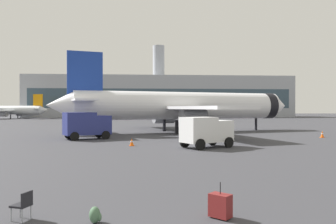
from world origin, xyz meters
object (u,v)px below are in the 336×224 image
safety_cone_near (218,126)px  safety_cone_far (132,142)px  rolling_suitcase (220,205)px  airplane_at_gate (182,106)px  cargo_van (206,131)px  airplane_taxiing (11,110)px  safety_cone_mid (322,134)px  gate_chair (23,204)px  traveller_backpack (95,215)px  service_truck (87,124)px

safety_cone_near → safety_cone_far: size_ratio=1.16×
safety_cone_near → rolling_suitcase: (-10.06, -45.14, 0.01)m
airplane_at_gate → cargo_van: size_ratio=7.30×
airplane_taxiing → cargo_van: size_ratio=5.36×
airplane_at_gate → safety_cone_mid: airplane_at_gate is taller
safety_cone_far → rolling_suitcase: (3.28, -20.23, 0.06)m
safety_cone_far → gate_chair: size_ratio=0.78×
airplane_at_gate → safety_cone_far: airplane_at_gate is taller
safety_cone_mid → safety_cone_near: bearing=114.0°
rolling_suitcase → traveller_backpack: size_ratio=2.29×
service_truck → safety_cone_near: bearing=44.4°
airplane_at_gate → traveller_backpack: (-6.95, -37.39, -3.42)m
cargo_van → safety_cone_far: 6.70m
safety_cone_far → gate_chair: 20.14m
safety_cone_mid → airplane_at_gate: bearing=145.7°
safety_cone_mid → traveller_backpack: (-21.80, -27.26, -0.16)m
safety_cone_near → traveller_backpack: bearing=-106.9°
traveller_backpack → gate_chair: (-2.18, 0.41, 0.27)m
airplane_taxiing → service_truck: bearing=-64.5°
safety_cone_mid → traveller_backpack: bearing=-128.6°
safety_cone_far → traveller_backpack: size_ratio=1.39×
safety_cone_near → gate_chair: bearing=-109.6°
service_truck → safety_cone_far: bearing=-53.9°
airplane_taxiing → traveller_backpack: airplane_taxiing is taller
safety_cone_mid → safety_cone_far: (-21.35, -6.88, -0.06)m
airplane_at_gate → rolling_suitcase: airplane_at_gate is taller
safety_cone_mid → safety_cone_far: bearing=-162.1°
cargo_van → safety_cone_near: bearing=75.3°
airplane_taxiing → safety_cone_near: 78.94m
rolling_suitcase → traveller_backpack: bearing=-177.7°
safety_cone_mid → gate_chair: gate_chair is taller
airplane_at_gate → safety_cone_far: (-6.49, -17.01, -3.33)m
airplane_taxiing → cargo_van: bearing=-60.6°
rolling_suitcase → gate_chair: (-5.91, 0.26, 0.11)m
cargo_van → rolling_suitcase: 18.61m
service_truck → cargo_van: (11.38, -8.82, -0.16)m
safety_cone_mid → safety_cone_far: size_ratio=1.17×
service_truck → safety_cone_far: 8.66m
traveller_backpack → gate_chair: 2.23m
airplane_at_gate → rolling_suitcase: 37.52m
traveller_backpack → gate_chair: bearing=169.3°
airplane_taxiing → cargo_van: (47.30, -84.04, -1.24)m
airplane_at_gate → service_truck: 15.47m
service_truck → cargo_van: bearing=-37.8°
service_truck → gate_chair: size_ratio=6.14×
cargo_van → traveller_backpack: cargo_van is taller
safety_cone_far → traveller_backpack: bearing=-91.3°
airplane_at_gate → traveller_backpack: size_ratio=73.29×
airplane_at_gate → rolling_suitcase: bearing=-94.9°
cargo_van → safety_cone_mid: 17.43m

